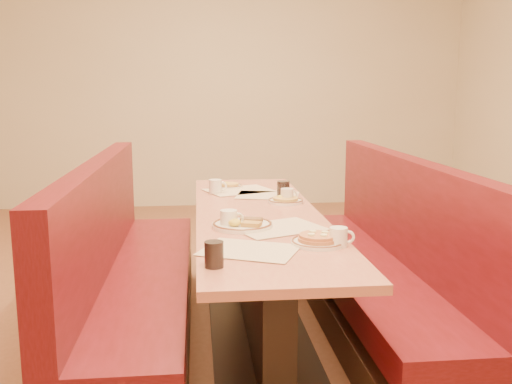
{
  "coord_description": "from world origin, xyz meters",
  "views": [
    {
      "loc": [
        -0.34,
        -3.13,
        1.43
      ],
      "look_at": [
        0.0,
        0.13,
        0.85
      ],
      "focal_mm": 40.0,
      "sensor_mm": 36.0,
      "label": 1
    }
  ],
  "objects": [
    {
      "name": "placemat_far_right",
      "position": [
        0.12,
        0.54,
        0.75
      ],
      "size": [
        0.46,
        0.38,
        0.0
      ],
      "primitive_type": "cube",
      "rotation": [
        0.0,
        0.0,
        -0.23
      ],
      "color": "beige",
      "rests_on": "diner_table"
    },
    {
      "name": "coffee_mug_d",
      "position": [
        -0.22,
        0.67,
        0.8
      ],
      "size": [
        0.12,
        0.09,
        0.09
      ],
      "rotation": [
        0.0,
        0.0,
        0.05
      ],
      "color": "white",
      "rests_on": "diner_table"
    },
    {
      "name": "coffee_mug_a",
      "position": [
        0.28,
        -0.73,
        0.79
      ],
      "size": [
        0.11,
        0.08,
        0.09
      ],
      "rotation": [
        0.0,
        0.0,
        -0.14
      ],
      "color": "white",
      "rests_on": "diner_table"
    },
    {
      "name": "eggs_plate",
      "position": [
        -0.12,
        -0.32,
        0.77
      ],
      "size": [
        0.31,
        0.31,
        0.06
      ],
      "rotation": [
        0.0,
        0.0,
        -0.37
      ],
      "color": "white",
      "rests_on": "diner_table"
    },
    {
      "name": "diner_table",
      "position": [
        0.0,
        0.0,
        0.37
      ],
      "size": [
        0.7,
        2.5,
        0.75
      ],
      "color": "black",
      "rests_on": "ground"
    },
    {
      "name": "extra_plate_mid",
      "position": [
        0.2,
        0.29,
        0.77
      ],
      "size": [
        0.22,
        0.22,
        0.04
      ],
      "rotation": [
        0.0,
        0.0,
        -0.17
      ],
      "color": "white",
      "rests_on": "diner_table"
    },
    {
      "name": "ground",
      "position": [
        0.0,
        0.0,
        0.0
      ],
      "size": [
        8.0,
        8.0,
        0.0
      ],
      "primitive_type": "plane",
      "color": "#9E6647",
      "rests_on": "ground"
    },
    {
      "name": "coffee_mug_b",
      "position": [
        -0.18,
        -0.33,
        0.8
      ],
      "size": [
        0.12,
        0.09,
        0.09
      ],
      "rotation": [
        0.0,
        0.0,
        0.11
      ],
      "color": "white",
      "rests_on": "diner_table"
    },
    {
      "name": "extra_plate_far",
      "position": [
        -0.11,
        0.9,
        0.76
      ],
      "size": [
        0.19,
        0.19,
        0.04
      ],
      "rotation": [
        0.0,
        0.0,
        0.32
      ],
      "color": "white",
      "rests_on": "diner_table"
    },
    {
      "name": "placemat_near_right",
      "position": [
        0.06,
        -0.37,
        0.75
      ],
      "size": [
        0.51,
        0.46,
        0.0
      ],
      "primitive_type": "cube",
      "rotation": [
        0.0,
        0.0,
        0.4
      ],
      "color": "beige",
      "rests_on": "diner_table"
    },
    {
      "name": "booth_left",
      "position": [
        -0.73,
        0.0,
        0.36
      ],
      "size": [
        0.55,
        2.5,
        1.05
      ],
      "color": "#4C3326",
      "rests_on": "ground"
    },
    {
      "name": "soda_tumbler_near",
      "position": [
        -0.28,
        -0.97,
        0.8
      ],
      "size": [
        0.08,
        0.08,
        0.1
      ],
      "color": "black",
      "rests_on": "diner_table"
    },
    {
      "name": "coffee_mug_c",
      "position": [
        0.22,
        0.31,
        0.79
      ],
      "size": [
        0.11,
        0.08,
        0.09
      ],
      "rotation": [
        0.0,
        0.0,
        0.31
      ],
      "color": "white",
      "rests_on": "diner_table"
    },
    {
      "name": "pancake_plate",
      "position": [
        0.2,
        -0.68,
        0.77
      ],
      "size": [
        0.25,
        0.25,
        0.06
      ],
      "rotation": [
        0.0,
        0.0,
        0.03
      ],
      "color": "white",
      "rests_on": "diner_table"
    },
    {
      "name": "placemat_far_left",
      "position": [
        -0.05,
        0.74,
        0.75
      ],
      "size": [
        0.53,
        0.47,
        0.0
      ],
      "primitive_type": "cube",
      "rotation": [
        0.0,
        0.0,
        0.38
      ],
      "color": "beige",
      "rests_on": "diner_table"
    },
    {
      "name": "soda_tumbler_mid",
      "position": [
        0.21,
        0.45,
        0.81
      ],
      "size": [
        0.08,
        0.08,
        0.11
      ],
      "color": "black",
      "rests_on": "diner_table"
    },
    {
      "name": "placemat_near_left",
      "position": [
        -0.12,
        -0.76,
        0.75
      ],
      "size": [
        0.49,
        0.44,
        0.0
      ],
      "primitive_type": "cube",
      "rotation": [
        0.0,
        0.0,
        -0.42
      ],
      "color": "beige",
      "rests_on": "diner_table"
    },
    {
      "name": "booth_right",
      "position": [
        0.73,
        0.0,
        0.36
      ],
      "size": [
        0.55,
        2.5,
        1.05
      ],
      "color": "#4C3326",
      "rests_on": "ground"
    }
  ]
}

